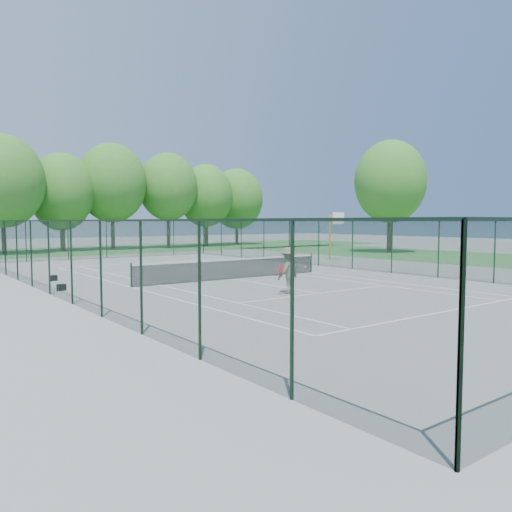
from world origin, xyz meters
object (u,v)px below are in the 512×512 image
object	(u,v)px
tennis_net	(233,268)
basketball_goal	(335,226)
tennis_player	(288,270)
sports_bag_a	(61,287)

from	to	relation	value
tennis_net	basketball_goal	bearing A→B (deg)	23.97
tennis_net	tennis_player	world-z (taller)	tennis_player
basketball_goal	sports_bag_a	distance (m)	22.70
basketball_goal	tennis_player	bearing A→B (deg)	-141.48
basketball_goal	tennis_player	distance (m)	18.89
basketball_goal	sports_bag_a	size ratio (longest dim) A/B	10.28
tennis_net	tennis_player	bearing A→B (deg)	-100.91
sports_bag_a	tennis_player	world-z (taller)	tennis_player
basketball_goal	tennis_player	size ratio (longest dim) A/B	1.64
tennis_net	sports_bag_a	size ratio (longest dim) A/B	31.22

